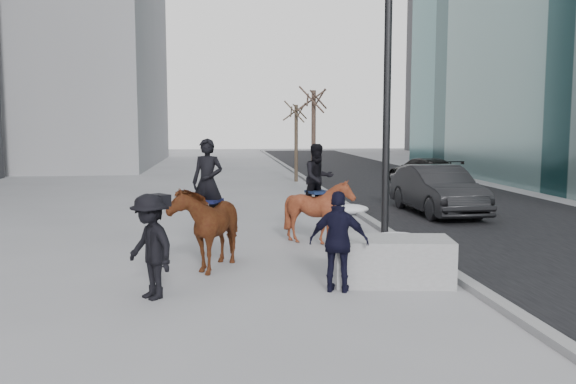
{
  "coord_description": "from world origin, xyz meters",
  "views": [
    {
      "loc": [
        -1.37,
        -11.19,
        2.89
      ],
      "look_at": [
        0.0,
        1.2,
        1.5
      ],
      "focal_mm": 38.0,
      "sensor_mm": 36.0,
      "label": 1
    }
  ],
  "objects": [
    {
      "name": "mounted_right",
      "position": [
        0.98,
        3.25,
        0.97
      ],
      "size": [
        1.65,
        1.75,
        2.42
      ],
      "color": "#521C10",
      "rests_on": "ground"
    },
    {
      "name": "road",
      "position": [
        7.0,
        10.0,
        0.01
      ],
      "size": [
        8.0,
        90.0,
        0.01
      ],
      "primitive_type": "cube",
      "color": "black",
      "rests_on": "ground"
    },
    {
      "name": "car_far",
      "position": [
        8.14,
        16.64,
        0.66
      ],
      "size": [
        2.59,
        4.81,
        1.32
      ],
      "primitive_type": "imported",
      "rotation": [
        0.0,
        0.0,
        3.31
      ],
      "color": "black",
      "rests_on": "ground"
    },
    {
      "name": "snow_piles",
      "position": [
        2.7,
        5.07,
        0.17
      ],
      "size": [
        1.36,
        6.08,
        0.35
      ],
      "color": "silver",
      "rests_on": "ground"
    },
    {
      "name": "ground",
      "position": [
        0.0,
        0.0,
        0.0
      ],
      "size": [
        120.0,
        120.0,
        0.0
      ],
      "primitive_type": "plane",
      "color": "gray",
      "rests_on": "ground"
    },
    {
      "name": "lamppost",
      "position": [
        2.6,
        3.16,
        4.99
      ],
      "size": [
        0.25,
        0.8,
        9.09
      ],
      "color": "black",
      "rests_on": "ground"
    },
    {
      "name": "car_near",
      "position": [
        5.55,
        7.64,
        0.78
      ],
      "size": [
        1.88,
        4.82,
        1.57
      ],
      "primitive_type": "imported",
      "rotation": [
        0.0,
        0.0,
        0.05
      ],
      "color": "black",
      "rests_on": "ground"
    },
    {
      "name": "tree_near",
      "position": [
        2.4,
        13.45,
        2.36
      ],
      "size": [
        1.2,
        1.2,
        4.72
      ],
      "primitive_type": null,
      "color": "#35261F",
      "rests_on": "ground"
    },
    {
      "name": "tree_far",
      "position": [
        2.4,
        19.23,
        2.14
      ],
      "size": [
        1.2,
        1.2,
        4.28
      ],
      "primitive_type": null,
      "color": "#33261E",
      "rests_on": "ground"
    },
    {
      "name": "feeder",
      "position": [
        0.63,
        -1.04,
        0.88
      ],
      "size": [
        1.11,
        1.0,
        1.75
      ],
      "color": "black",
      "rests_on": "ground"
    },
    {
      "name": "mounted_left",
      "position": [
        -1.64,
        1.07,
        0.97
      ],
      "size": [
        1.59,
        2.21,
        2.61
      ],
      "color": "#521E10",
      "rests_on": "ground"
    },
    {
      "name": "planter",
      "position": [
        1.73,
        -0.59,
        0.42
      ],
      "size": [
        2.21,
        1.33,
        0.84
      ],
      "primitive_type": "cube",
      "rotation": [
        0.0,
        0.0,
        -0.14
      ],
      "color": "#98999B",
      "rests_on": "ground"
    },
    {
      "name": "camera_crew",
      "position": [
        -2.54,
        -1.1,
        0.89
      ],
      "size": [
        1.21,
        1.3,
        1.75
      ],
      "color": "black",
      "rests_on": "ground"
    },
    {
      "name": "curb",
      "position": [
        3.0,
        10.0,
        0.06
      ],
      "size": [
        0.25,
        90.0,
        0.12
      ],
      "primitive_type": "cube",
      "color": "gray",
      "rests_on": "ground"
    }
  ]
}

